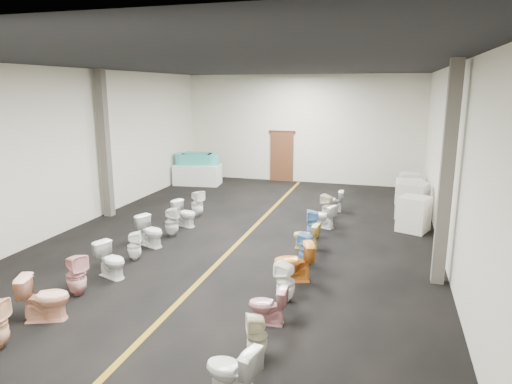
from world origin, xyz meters
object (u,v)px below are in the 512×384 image
toilet_left_5 (134,246)px  appliance_crate_c (410,194)px  toilet_left_3 (76,275)px  toilet_left_9 (197,204)px  appliance_crate_b (412,201)px  toilet_right_11 (333,201)px  toilet_left_4 (111,260)px  toilet_right_2 (257,336)px  toilet_right_6 (306,249)px  toilet_right_10 (328,207)px  toilet_right_8 (313,224)px  toilet_left_6 (151,231)px  toilet_right_9 (324,216)px  toilet_left_7 (172,222)px  toilet_right_3 (268,305)px  appliance_crate_a (414,214)px  display_table (198,175)px  toilet_right_7 (306,236)px  bathtub (197,159)px  appliance_crate_d (409,186)px  toilet_right_1 (232,371)px  toilet_left_2 (45,297)px  toilet_left_8 (185,213)px  toilet_right_4 (286,282)px  toilet_right_5 (293,262)px

toilet_left_5 → appliance_crate_c: bearing=-66.2°
toilet_left_3 → toilet_left_9: 5.82m
appliance_crate_b → toilet_right_11: appliance_crate_b is taller
toilet_left_4 → toilet_right_2: bearing=-98.2°
toilet_right_6 → toilet_right_10: (-0.03, 3.80, 0.02)m
toilet_right_11 → toilet_right_8: bearing=-6.0°
toilet_left_6 → toilet_right_9: size_ratio=1.13×
toilet_left_7 → toilet_right_3: 5.31m
toilet_right_8 → toilet_right_11: size_ratio=1.12×
appliance_crate_a → toilet_left_5: 7.62m
toilet_left_6 → toilet_right_2: bearing=-113.7°
display_table → toilet_left_3: (1.96, -10.32, 0.00)m
toilet_left_9 → appliance_crate_b: bearing=-51.2°
toilet_right_6 → toilet_right_10: 3.80m
toilet_left_5 → toilet_right_2: (3.86, -2.99, -0.00)m
appliance_crate_a → appliance_crate_c: appliance_crate_a is taller
toilet_left_7 → toilet_right_3: size_ratio=1.22×
appliance_crate_b → toilet_right_7: (-2.63, -3.66, -0.22)m
display_table → bathtub: bathtub is taller
appliance_crate_c → toilet_right_8: bearing=-122.1°
toilet_left_4 → appliance_crate_d: bearing=-14.9°
toilet_left_3 → toilet_right_1: bearing=-96.0°
display_table → appliance_crate_d: 8.39m
toilet_right_6 → toilet_right_7: toilet_right_6 is taller
toilet_left_2 → toilet_right_10: size_ratio=1.06×
bathtub → appliance_crate_c: 8.53m
toilet_left_6 → toilet_right_2: (3.98, -3.99, -0.04)m
bathtub → toilet_right_9: 7.51m
appliance_crate_a → toilet_left_8: bearing=-167.6°
toilet_left_3 → toilet_right_2: (3.94, -1.03, -0.07)m
toilet_left_9 → toilet_right_4: toilet_left_9 is taller
bathtub → toilet_left_7: size_ratio=2.26×
bathtub → toilet_right_5: bearing=-64.0°
toilet_left_2 → toilet_left_6: bearing=-21.0°
appliance_crate_b → toilet_right_3: appliance_crate_b is taller
toilet_right_3 → toilet_right_7: 3.87m
toilet_left_9 → appliance_crate_a: bearing=-62.8°
toilet_left_3 → toilet_left_7: (0.13, 3.78, -0.01)m
toilet_right_6 → toilet_right_10: bearing=-162.2°
toilet_right_6 → toilet_right_10: size_ratio=0.95×
toilet_right_1 → toilet_right_7: 5.85m
toilet_right_4 → toilet_right_11: bearing=-163.4°
toilet_left_4 → toilet_left_3: bearing=-168.4°
toilet_left_9 → toilet_right_4: (3.95, -4.93, -0.03)m
toilet_right_2 → toilet_right_11: size_ratio=0.99×
toilet_right_2 → toilet_right_9: size_ratio=1.01×
appliance_crate_b → appliance_crate_d: bearing=90.0°
bathtub → toilet_left_4: 9.62m
toilet_left_5 → toilet_right_9: size_ratio=1.01×
toilet_left_6 → toilet_right_8: toilet_right_8 is taller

